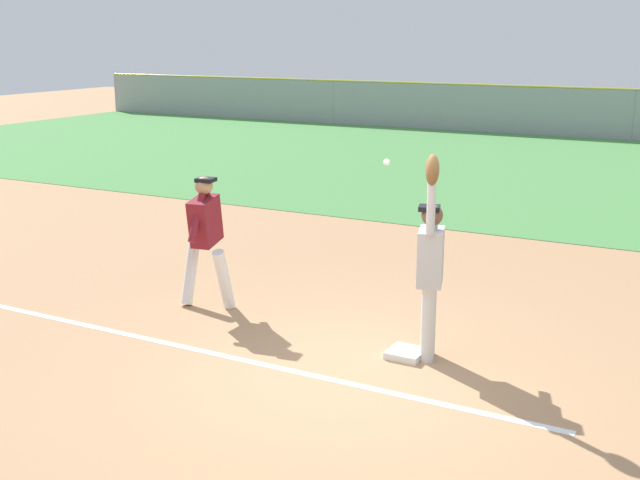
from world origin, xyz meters
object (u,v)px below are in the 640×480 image
object	(u,v)px
first_base	(406,353)
baseball	(387,162)
runner	(206,233)
parked_car_white	(573,110)
fielder	(430,260)
parked_car_silver	(451,105)

from	to	relation	value
first_base	baseball	world-z (taller)	baseball
runner	baseball	xyz separation A→B (m)	(2.56, -0.18, 1.11)
runner	parked_car_white	bearing A→B (deg)	81.20
first_base	fielder	distance (m)	1.10
runner	parked_car_silver	distance (m)	23.55
fielder	first_base	bearing A→B (deg)	0.95
fielder	runner	world-z (taller)	fielder
first_base	baseball	size ratio (longest dim) A/B	5.14
baseball	parked_car_silver	distance (m)	24.40
runner	parked_car_white	world-z (taller)	runner
parked_car_silver	parked_car_white	distance (m)	4.78
baseball	parked_car_silver	size ratio (longest dim) A/B	0.02
parked_car_silver	parked_car_white	xyz separation A→B (m)	(4.78, -0.07, 0.00)
fielder	parked_car_silver	distance (m)	24.64
runner	parked_car_silver	size ratio (longest dim) A/B	0.39
first_base	fielder	xyz separation A→B (m)	(0.22, 0.07, 1.08)
fielder	runner	bearing A→B (deg)	-21.78
first_base	parked_car_silver	world-z (taller)	parked_car_silver
parked_car_silver	parked_car_white	bearing A→B (deg)	-2.50
first_base	parked_car_white	world-z (taller)	parked_car_white
fielder	parked_car_white	world-z (taller)	fielder
first_base	parked_car_white	distance (m)	23.55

